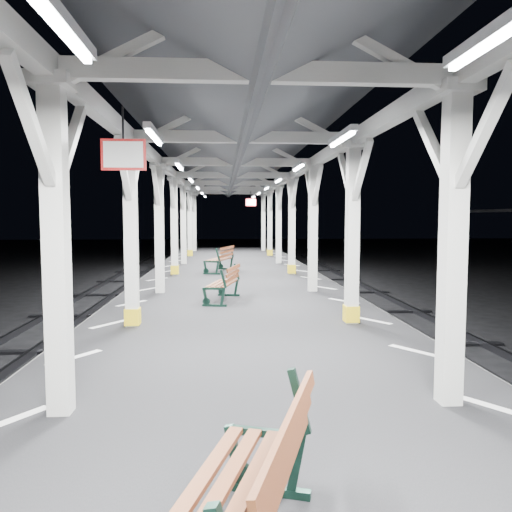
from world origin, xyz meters
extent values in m
plane|color=black|center=(0.00, 0.00, 0.00)|extent=(120.00, 120.00, 0.00)
cube|color=black|center=(0.00, 0.00, 0.50)|extent=(6.00, 50.00, 1.00)
cube|color=silver|center=(-2.45, 0.00, 1.00)|extent=(1.00, 48.00, 0.01)
cube|color=silver|center=(2.45, 0.00, 1.00)|extent=(1.00, 48.00, 0.01)
cube|color=silver|center=(-2.00, -2.00, 2.60)|extent=(0.22, 0.22, 3.20)
cube|color=silver|center=(-2.00, -2.00, 4.26)|extent=(0.40, 0.40, 0.12)
cube|color=silver|center=(-2.00, -1.45, 3.75)|extent=(0.10, 0.99, 0.99)
cube|color=silver|center=(-2.00, -2.55, 3.75)|extent=(0.10, 0.99, 0.99)
cube|color=silver|center=(-2.00, 2.00, 2.60)|extent=(0.22, 0.22, 3.20)
cube|color=silver|center=(-2.00, 2.00, 4.26)|extent=(0.40, 0.40, 0.12)
cube|color=yellow|center=(-2.00, 2.00, 1.18)|extent=(0.26, 0.26, 0.30)
cube|color=silver|center=(-2.00, 2.55, 3.75)|extent=(0.10, 0.99, 0.99)
cube|color=silver|center=(-2.00, 1.45, 3.75)|extent=(0.10, 0.99, 0.99)
cube|color=silver|center=(-2.00, 6.00, 2.60)|extent=(0.22, 0.22, 3.20)
cube|color=silver|center=(-2.00, 6.00, 4.26)|extent=(0.40, 0.40, 0.12)
cube|color=silver|center=(-2.00, 6.55, 3.75)|extent=(0.10, 0.99, 0.99)
cube|color=silver|center=(-2.00, 5.45, 3.75)|extent=(0.10, 0.99, 0.99)
cube|color=silver|center=(-2.00, 10.00, 2.60)|extent=(0.22, 0.22, 3.20)
cube|color=silver|center=(-2.00, 10.00, 4.26)|extent=(0.40, 0.40, 0.12)
cube|color=yellow|center=(-2.00, 10.00, 1.18)|extent=(0.26, 0.26, 0.30)
cube|color=silver|center=(-2.00, 10.55, 3.75)|extent=(0.10, 0.99, 0.99)
cube|color=silver|center=(-2.00, 9.45, 3.75)|extent=(0.10, 0.99, 0.99)
cube|color=silver|center=(-2.00, 14.00, 2.60)|extent=(0.22, 0.22, 3.20)
cube|color=silver|center=(-2.00, 14.00, 4.26)|extent=(0.40, 0.40, 0.12)
cube|color=silver|center=(-2.00, 14.55, 3.75)|extent=(0.10, 0.99, 0.99)
cube|color=silver|center=(-2.00, 13.45, 3.75)|extent=(0.10, 0.99, 0.99)
cube|color=silver|center=(-2.00, 18.00, 2.60)|extent=(0.22, 0.22, 3.20)
cube|color=silver|center=(-2.00, 18.00, 4.26)|extent=(0.40, 0.40, 0.12)
cube|color=yellow|center=(-2.00, 18.00, 1.18)|extent=(0.26, 0.26, 0.30)
cube|color=silver|center=(-2.00, 18.55, 3.75)|extent=(0.10, 0.99, 0.99)
cube|color=silver|center=(-2.00, 17.45, 3.75)|extent=(0.10, 0.99, 0.99)
cube|color=silver|center=(-2.00, 22.00, 2.60)|extent=(0.22, 0.22, 3.20)
cube|color=silver|center=(-2.00, 22.00, 4.26)|extent=(0.40, 0.40, 0.12)
cube|color=silver|center=(-2.00, 22.55, 3.75)|extent=(0.10, 0.99, 0.99)
cube|color=silver|center=(-2.00, 21.45, 3.75)|extent=(0.10, 0.99, 0.99)
cube|color=silver|center=(2.00, -2.00, 2.60)|extent=(0.22, 0.22, 3.20)
cube|color=silver|center=(2.00, -2.00, 4.26)|extent=(0.40, 0.40, 0.12)
cube|color=silver|center=(2.00, -1.45, 3.75)|extent=(0.10, 0.99, 0.99)
cube|color=silver|center=(2.00, -2.55, 3.75)|extent=(0.10, 0.99, 0.99)
cube|color=silver|center=(2.00, 2.00, 2.60)|extent=(0.22, 0.22, 3.20)
cube|color=silver|center=(2.00, 2.00, 4.26)|extent=(0.40, 0.40, 0.12)
cube|color=yellow|center=(2.00, 2.00, 1.18)|extent=(0.26, 0.26, 0.30)
cube|color=silver|center=(2.00, 2.55, 3.75)|extent=(0.10, 0.99, 0.99)
cube|color=silver|center=(2.00, 1.45, 3.75)|extent=(0.10, 0.99, 0.99)
cube|color=silver|center=(2.00, 6.00, 2.60)|extent=(0.22, 0.22, 3.20)
cube|color=silver|center=(2.00, 6.00, 4.26)|extent=(0.40, 0.40, 0.12)
cube|color=silver|center=(2.00, 6.55, 3.75)|extent=(0.10, 0.99, 0.99)
cube|color=silver|center=(2.00, 5.45, 3.75)|extent=(0.10, 0.99, 0.99)
cube|color=silver|center=(2.00, 10.00, 2.60)|extent=(0.22, 0.22, 3.20)
cube|color=silver|center=(2.00, 10.00, 4.26)|extent=(0.40, 0.40, 0.12)
cube|color=yellow|center=(2.00, 10.00, 1.18)|extent=(0.26, 0.26, 0.30)
cube|color=silver|center=(2.00, 10.55, 3.75)|extent=(0.10, 0.99, 0.99)
cube|color=silver|center=(2.00, 9.45, 3.75)|extent=(0.10, 0.99, 0.99)
cube|color=silver|center=(2.00, 14.00, 2.60)|extent=(0.22, 0.22, 3.20)
cube|color=silver|center=(2.00, 14.00, 4.26)|extent=(0.40, 0.40, 0.12)
cube|color=silver|center=(2.00, 14.55, 3.75)|extent=(0.10, 0.99, 0.99)
cube|color=silver|center=(2.00, 13.45, 3.75)|extent=(0.10, 0.99, 0.99)
cube|color=silver|center=(2.00, 18.00, 2.60)|extent=(0.22, 0.22, 3.20)
cube|color=silver|center=(2.00, 18.00, 4.26)|extent=(0.40, 0.40, 0.12)
cube|color=yellow|center=(2.00, 18.00, 1.18)|extent=(0.26, 0.26, 0.30)
cube|color=silver|center=(2.00, 18.55, 3.75)|extent=(0.10, 0.99, 0.99)
cube|color=silver|center=(2.00, 17.45, 3.75)|extent=(0.10, 0.99, 0.99)
cube|color=silver|center=(2.00, 22.00, 2.60)|extent=(0.22, 0.22, 3.20)
cube|color=silver|center=(2.00, 22.00, 4.26)|extent=(0.40, 0.40, 0.12)
cube|color=silver|center=(2.00, 22.55, 3.75)|extent=(0.10, 0.99, 0.99)
cube|color=silver|center=(2.00, 21.45, 3.75)|extent=(0.10, 0.99, 0.99)
cube|color=silver|center=(-2.00, 0.00, 4.38)|extent=(0.18, 48.00, 0.24)
cube|color=silver|center=(2.00, 0.00, 4.38)|extent=(0.18, 48.00, 0.24)
cube|color=silver|center=(0.00, -2.00, 4.38)|extent=(4.20, 0.14, 0.20)
cube|color=silver|center=(0.00, 2.00, 4.38)|extent=(4.20, 0.14, 0.20)
cube|color=silver|center=(0.00, 6.00, 4.38)|extent=(4.20, 0.14, 0.20)
cube|color=silver|center=(0.00, 10.00, 4.38)|extent=(4.20, 0.14, 0.20)
cube|color=silver|center=(0.00, 14.00, 4.38)|extent=(4.20, 0.14, 0.20)
cube|color=silver|center=(0.00, 18.00, 4.38)|extent=(4.20, 0.14, 0.20)
cube|color=silver|center=(0.00, 22.00, 4.38)|extent=(4.20, 0.14, 0.20)
cube|color=silver|center=(0.00, 0.00, 5.30)|extent=(0.16, 48.00, 0.20)
cube|color=#4A4C51|center=(-1.30, 0.00, 4.92)|extent=(2.80, 49.00, 1.45)
cube|color=#4A4C51|center=(1.30, 0.00, 4.92)|extent=(2.80, 49.00, 1.45)
cube|color=silver|center=(-1.30, -4.00, 4.10)|extent=(0.10, 1.35, 0.08)
cube|color=white|center=(-1.30, -4.00, 4.05)|extent=(0.05, 1.25, 0.05)
cube|color=silver|center=(-1.30, 0.00, 4.10)|extent=(0.10, 1.35, 0.08)
cube|color=white|center=(-1.30, 0.00, 4.05)|extent=(0.05, 1.25, 0.05)
cube|color=silver|center=(-1.30, 4.00, 4.10)|extent=(0.10, 1.35, 0.08)
cube|color=white|center=(-1.30, 4.00, 4.05)|extent=(0.05, 1.25, 0.05)
cube|color=silver|center=(-1.30, 8.00, 4.10)|extent=(0.10, 1.35, 0.08)
cube|color=white|center=(-1.30, 8.00, 4.05)|extent=(0.05, 1.25, 0.05)
cube|color=silver|center=(-1.30, 12.00, 4.10)|extent=(0.10, 1.35, 0.08)
cube|color=white|center=(-1.30, 12.00, 4.05)|extent=(0.05, 1.25, 0.05)
cube|color=silver|center=(-1.30, 16.00, 4.10)|extent=(0.10, 1.35, 0.08)
cube|color=white|center=(-1.30, 16.00, 4.05)|extent=(0.05, 1.25, 0.05)
cube|color=silver|center=(-1.30, 20.00, 4.10)|extent=(0.10, 1.35, 0.08)
cube|color=white|center=(-1.30, 20.00, 4.05)|extent=(0.05, 1.25, 0.05)
cube|color=silver|center=(1.30, -4.00, 4.10)|extent=(0.10, 1.35, 0.08)
cube|color=white|center=(1.30, -4.00, 4.05)|extent=(0.05, 1.25, 0.05)
cube|color=silver|center=(1.30, 0.00, 4.10)|extent=(0.10, 1.35, 0.08)
cube|color=white|center=(1.30, 0.00, 4.05)|extent=(0.05, 1.25, 0.05)
cube|color=silver|center=(1.30, 4.00, 4.10)|extent=(0.10, 1.35, 0.08)
cube|color=white|center=(1.30, 4.00, 4.05)|extent=(0.05, 1.25, 0.05)
cube|color=silver|center=(1.30, 8.00, 4.10)|extent=(0.10, 1.35, 0.08)
cube|color=white|center=(1.30, 8.00, 4.05)|extent=(0.05, 1.25, 0.05)
cube|color=silver|center=(1.30, 12.00, 4.10)|extent=(0.10, 1.35, 0.08)
cube|color=white|center=(1.30, 12.00, 4.05)|extent=(0.05, 1.25, 0.05)
cube|color=silver|center=(1.30, 16.00, 4.10)|extent=(0.10, 1.35, 0.08)
cube|color=white|center=(1.30, 16.00, 4.05)|extent=(0.05, 1.25, 0.05)
cube|color=silver|center=(1.30, 20.00, 4.10)|extent=(0.10, 1.35, 0.08)
cube|color=white|center=(1.30, 20.00, 4.05)|extent=(0.05, 1.25, 0.05)
cylinder|color=black|center=(-1.48, -1.23, 4.02)|extent=(0.02, 0.02, 0.36)
cube|color=red|center=(-1.48, -1.23, 3.67)|extent=(0.50, 0.03, 0.35)
cube|color=white|center=(-1.48, -1.23, 3.67)|extent=(0.44, 0.04, 0.29)
cylinder|color=black|center=(0.98, 16.88, 4.02)|extent=(0.02, 0.02, 0.36)
cube|color=red|center=(0.98, 16.88, 3.67)|extent=(0.50, 0.03, 0.35)
cube|color=white|center=(0.98, 16.88, 3.67)|extent=(0.44, 0.05, 0.29)
cube|color=black|center=(14.00, 22.00, 1.65)|extent=(0.20, 0.20, 3.30)
sphere|color=silver|center=(14.00, 22.00, 3.22)|extent=(0.20, 0.20, 0.20)
cube|color=black|center=(-0.07, -3.61, 1.03)|extent=(0.62, 0.25, 0.06)
cube|color=black|center=(-0.29, -3.54, 1.24)|extent=(0.17, 0.10, 0.48)
cube|color=black|center=(0.13, -3.67, 1.24)|extent=(0.15, 0.09, 0.48)
cube|color=black|center=(0.15, -3.68, 1.70)|extent=(0.18, 0.10, 0.46)
cube|color=maroon|center=(-0.53, -4.34, 1.47)|extent=(0.58, 1.54, 0.04)
cube|color=maroon|center=(-0.40, -4.38, 1.47)|extent=(0.58, 1.54, 0.04)
cube|color=maroon|center=(-0.27, -4.42, 1.47)|extent=(0.58, 1.54, 0.04)
cube|color=maroon|center=(-0.14, -4.47, 1.47)|extent=(0.58, 1.54, 0.04)
cube|color=maroon|center=(-0.07, -4.49, 1.62)|extent=(0.54, 1.53, 0.10)
cube|color=maroon|center=(-0.05, -4.49, 1.75)|extent=(0.54, 1.53, 0.10)
cube|color=maroon|center=(-0.03, -4.50, 1.89)|extent=(0.54, 1.53, 0.10)
cube|color=black|center=(-0.56, 3.87, 1.03)|extent=(0.55, 0.18, 0.06)
cube|color=black|center=(-0.76, 3.92, 1.21)|extent=(0.15, 0.08, 0.43)
cube|color=black|center=(-0.38, 3.83, 1.21)|extent=(0.14, 0.07, 0.43)
cube|color=black|center=(-0.36, 3.83, 1.62)|extent=(0.16, 0.08, 0.40)
cube|color=black|center=(-0.22, 5.31, 1.03)|extent=(0.55, 0.18, 0.06)
cube|color=black|center=(-0.42, 5.36, 1.21)|extent=(0.15, 0.08, 0.43)
cube|color=black|center=(-0.04, 5.27, 1.21)|extent=(0.14, 0.07, 0.43)
cube|color=black|center=(-0.03, 5.27, 1.62)|extent=(0.16, 0.08, 0.40)
cube|color=maroon|center=(-0.57, 4.63, 1.42)|extent=(0.40, 1.39, 0.03)
cube|color=maroon|center=(-0.45, 4.61, 1.42)|extent=(0.40, 1.39, 0.03)
cube|color=maroon|center=(-0.34, 4.58, 1.42)|extent=(0.40, 1.39, 0.03)
cube|color=maroon|center=(-0.22, 4.55, 1.42)|extent=(0.40, 1.39, 0.03)
cube|color=maroon|center=(-0.16, 4.54, 1.55)|extent=(0.36, 1.38, 0.09)
cube|color=maroon|center=(-0.14, 4.53, 1.67)|extent=(0.36, 1.38, 0.09)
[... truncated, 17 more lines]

